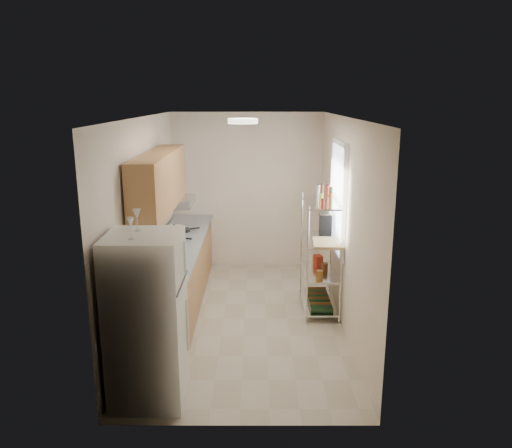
{
  "coord_description": "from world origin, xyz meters",
  "views": [
    {
      "loc": [
        0.15,
        -6.05,
        2.83
      ],
      "look_at": [
        0.15,
        0.25,
        1.23
      ],
      "focal_mm": 35.0,
      "sensor_mm": 36.0,
      "label": 1
    }
  ],
  "objects": [
    {
      "name": "ceiling_dome",
      "position": [
        0.0,
        -0.3,
        2.57
      ],
      "size": [
        0.34,
        0.34,
        0.05
      ],
      "primitive_type": "cylinder",
      "color": "white",
      "rests_on": "room"
    },
    {
      "name": "room",
      "position": [
        0.0,
        0.0,
        1.3
      ],
      "size": [
        2.52,
        4.42,
        2.62
      ],
      "color": "#BCB098",
      "rests_on": "ground"
    },
    {
      "name": "frying_pan_small",
      "position": [
        -0.94,
        1.07,
        0.92
      ],
      "size": [
        0.29,
        0.29,
        0.04
      ],
      "primitive_type": "cylinder",
      "rotation": [
        0.0,
        0.0,
        0.51
      ],
      "color": "black",
      "rests_on": "counter_run"
    },
    {
      "name": "upper_cabinets",
      "position": [
        -1.05,
        0.1,
        1.81
      ],
      "size": [
        0.33,
        2.2,
        0.72
      ],
      "primitive_type": "cube",
      "color": "#AD774A",
      "rests_on": "room"
    },
    {
      "name": "refrigerator",
      "position": [
        -0.87,
        -1.76,
        0.82
      ],
      "size": [
        0.67,
        0.67,
        1.64
      ],
      "primitive_type": "cube",
      "color": "silver",
      "rests_on": "ground"
    },
    {
      "name": "wine_glass_a",
      "position": [
        -0.94,
        -1.63,
        1.74
      ],
      "size": [
        0.07,
        0.07,
        0.21
      ],
      "primitive_type": null,
      "color": "silver",
      "rests_on": "refrigerator"
    },
    {
      "name": "cutting_board",
      "position": [
        1.07,
        0.05,
        1.03
      ],
      "size": [
        0.4,
        0.51,
        0.03
      ],
      "primitive_type": "cube",
      "rotation": [
        0.0,
        0.0,
        -0.06
      ],
      "color": "tan",
      "rests_on": "bakers_rack"
    },
    {
      "name": "wine_glass_b",
      "position": [
        -0.93,
        -1.9,
        1.74
      ],
      "size": [
        0.07,
        0.07,
        0.19
      ],
      "primitive_type": null,
      "color": "silver",
      "rests_on": "refrigerator"
    },
    {
      "name": "window",
      "position": [
        1.23,
        0.35,
        1.55
      ],
      "size": [
        0.06,
        1.0,
        1.46
      ],
      "primitive_type": "cube",
      "color": "white",
      "rests_on": "room"
    },
    {
      "name": "espresso_machine",
      "position": [
        1.11,
        0.61,
        1.16
      ],
      "size": [
        0.19,
        0.26,
        0.29
      ],
      "primitive_type": "cube",
      "rotation": [
        0.0,
        0.0,
        -0.09
      ],
      "color": "black",
      "rests_on": "bakers_rack"
    },
    {
      "name": "rice_cooker",
      "position": [
        -0.96,
        0.46,
        1.02
      ],
      "size": [
        0.29,
        0.29,
        0.23
      ],
      "primitive_type": "cylinder",
      "color": "silver",
      "rests_on": "counter_run"
    },
    {
      "name": "counter_run",
      "position": [
        -0.92,
        0.44,
        0.45
      ],
      "size": [
        0.63,
        3.51,
        0.9
      ],
      "color": "#AD774A",
      "rests_on": "ground"
    },
    {
      "name": "storage_bag",
      "position": [
        1.01,
        0.51,
        0.64
      ],
      "size": [
        0.13,
        0.15,
        0.15
      ],
      "primitive_type": "cube",
      "rotation": [
        0.0,
        0.0,
        0.27
      ],
      "color": "#9D2613",
      "rests_on": "bakers_rack"
    },
    {
      "name": "bakers_rack",
      "position": [
        1.0,
        0.3,
        1.11
      ],
      "size": [
        0.45,
        0.9,
        1.73
      ],
      "color": "silver",
      "rests_on": "ground"
    },
    {
      "name": "range_hood",
      "position": [
        -1.0,
        0.9,
        1.39
      ],
      "size": [
        0.5,
        0.6,
        0.12
      ],
      "primitive_type": "cube",
      "color": "#B7BABC",
      "rests_on": "room"
    },
    {
      "name": "frying_pan_large",
      "position": [
        -1.01,
        0.67,
        0.92
      ],
      "size": [
        0.29,
        0.29,
        0.04
      ],
      "primitive_type": "cylinder",
      "rotation": [
        0.0,
        0.0,
        -0.29
      ],
      "color": "black",
      "rests_on": "counter_run"
    }
  ]
}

